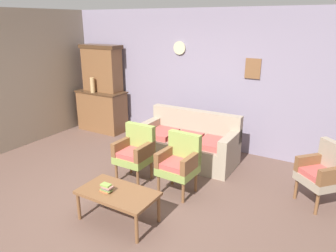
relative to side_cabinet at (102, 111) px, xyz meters
name	(u,v)px	position (x,y,z in m)	size (l,w,h in m)	color
ground_plane	(128,203)	(2.46, -2.25, -0.47)	(7.68, 7.68, 0.00)	brown
wall_back_with_decor	(207,80)	(2.46, 0.38, 0.89)	(6.40, 0.09, 2.70)	gray
side_cabinet	(102,111)	(0.00, 0.00, 0.00)	(1.16, 0.55, 0.93)	brown
cabinet_upper_hutch	(102,68)	(0.00, 0.08, 0.98)	(0.99, 0.38, 1.03)	brown
vase_on_cabinet	(92,85)	(-0.07, -0.19, 0.63)	(0.10, 0.10, 0.34)	tan
floral_couch	(189,144)	(2.53, -0.53, -0.14)	(1.76, 0.82, 0.90)	gray
armchair_row_middle	(135,151)	(2.13, -1.61, 0.03)	(0.52, 0.49, 0.90)	#849947
armchair_near_couch_end	(179,161)	(2.92, -1.60, 0.03)	(0.54, 0.51, 0.90)	#849947
wingback_chair_by_fireplace	(324,171)	(4.79, -0.88, 0.03)	(0.71, 0.71, 0.90)	gray
coffee_table	(118,195)	(2.61, -2.65, -0.09)	(1.00, 0.56, 0.42)	brown
book_stack_on_table	(107,188)	(2.49, -2.71, 0.00)	(0.16, 0.12, 0.10)	#E67043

